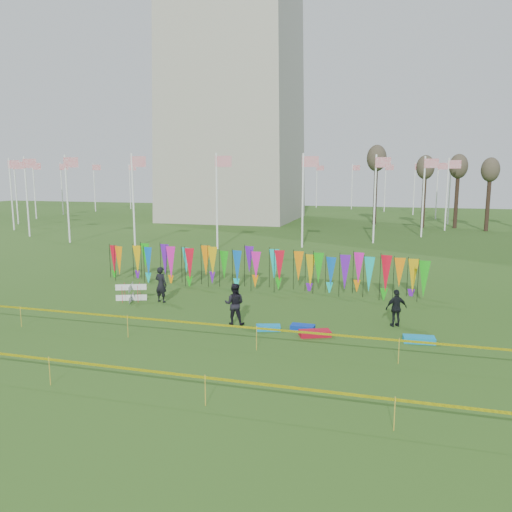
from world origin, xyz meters
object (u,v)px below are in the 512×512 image
(box_kite, at_px, (131,292))
(person_right, at_px, (396,308))
(kite_bag_teal, at_px, (419,339))
(person_mid, at_px, (234,304))
(person_left, at_px, (161,284))
(kite_bag_turquoise, at_px, (268,328))
(kite_bag_blue, at_px, (303,327))
(kite_bag_red, at_px, (315,333))

(box_kite, distance_m, person_right, 12.83)
(person_right, xyz_separation_m, kite_bag_teal, (0.86, -1.84, -0.68))
(box_kite, xyz_separation_m, person_mid, (6.21, -2.33, 0.45))
(person_left, height_order, kite_bag_turquoise, person_left)
(person_right, bearing_deg, kite_bag_blue, -3.42)
(kite_bag_blue, distance_m, kite_bag_red, 0.91)
(box_kite, xyz_separation_m, kite_bag_blue, (9.14, -2.30, -0.33))
(kite_bag_blue, distance_m, kite_bag_teal, 4.54)
(box_kite, bearing_deg, kite_bag_teal, -10.93)
(box_kite, distance_m, kite_bag_red, 10.20)
(box_kite, bearing_deg, kite_bag_red, -16.98)
(box_kite, distance_m, kite_bag_blue, 9.43)
(person_left, distance_m, kite_bag_teal, 12.47)
(person_mid, bearing_deg, person_left, -35.11)
(person_right, bearing_deg, person_mid, -12.65)
(person_left, height_order, kite_bag_red, person_left)
(box_kite, relative_size, person_right, 0.55)
(person_left, xyz_separation_m, person_right, (11.25, -1.00, -0.11))
(person_mid, bearing_deg, kite_bag_blue, 173.87)
(kite_bag_turquoise, bearing_deg, kite_bag_teal, 0.87)
(person_right, xyz_separation_m, kite_bag_turquoise, (-5.01, -1.92, -0.69))
(kite_bag_red, bearing_deg, person_mid, 169.62)
(person_mid, height_order, kite_bag_red, person_mid)
(kite_bag_blue, bearing_deg, person_mid, -179.51)
(person_left, distance_m, person_mid, 5.30)
(kite_bag_turquoise, xyz_separation_m, kite_bag_red, (1.96, -0.25, 0.01))
(person_mid, distance_m, kite_bag_red, 3.68)
(person_right, height_order, kite_bag_red, person_right)
(box_kite, height_order, kite_bag_red, box_kite)
(person_right, distance_m, kite_bag_red, 3.81)
(kite_bag_blue, bearing_deg, box_kite, 165.85)
(kite_bag_blue, bearing_deg, kite_bag_red, -47.77)
(person_left, relative_size, kite_bag_red, 1.48)
(person_mid, relative_size, kite_bag_turquoise, 1.80)
(person_right, distance_m, kite_bag_teal, 2.14)
(person_right, distance_m, kite_bag_turquoise, 5.41)
(person_right, xyz_separation_m, kite_bag_blue, (-3.67, -1.50, -0.69))
(kite_bag_teal, bearing_deg, kite_bag_turquoise, -179.13)
(box_kite, relative_size, kite_bag_turquoise, 0.88)
(person_mid, bearing_deg, box_kite, -27.17)
(person_mid, xyz_separation_m, kite_bag_red, (3.54, -0.65, -0.77))
(person_left, height_order, person_right, person_left)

